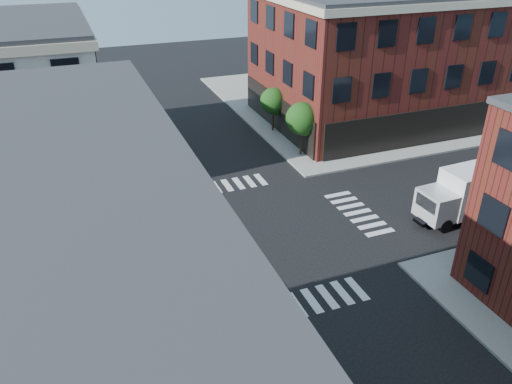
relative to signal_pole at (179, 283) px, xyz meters
name	(u,v)px	position (x,y,z in m)	size (l,w,h in m)	color
ground	(262,233)	(6.72, 6.68, -2.86)	(120.00, 120.00, 0.00)	black
sidewalk_ne	(367,100)	(27.72, 27.68, -2.78)	(30.00, 30.00, 0.15)	gray
building_ne	(397,56)	(27.22, 22.68, 3.14)	(25.00, 16.00, 12.00)	#4E1D13
tree_near	(303,120)	(14.28, 16.65, 0.30)	(2.69, 2.69, 4.49)	black
tree_far	(274,102)	(14.28, 22.65, 0.02)	(2.43, 2.43, 4.07)	black
signal_pole	(179,283)	(0.00, 0.00, 0.00)	(1.29, 1.24, 4.60)	black
box_truck	(473,192)	(20.41, 3.69, -1.06)	(7.72, 2.66, 3.45)	silver
traffic_cone	(236,279)	(3.50, 2.38, -2.47)	(0.43, 0.43, 0.79)	#FE360B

